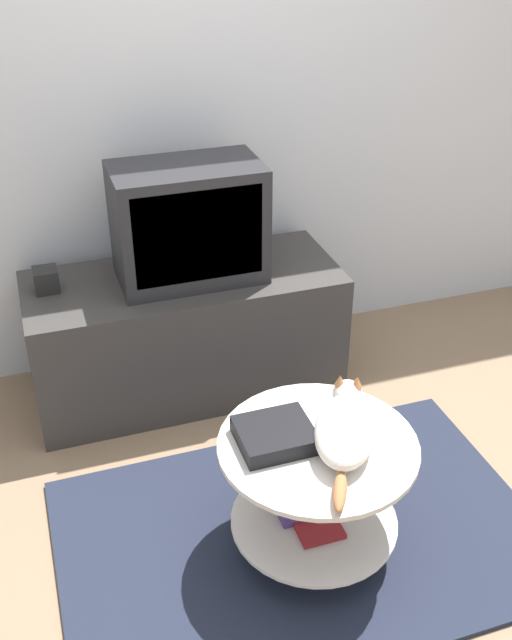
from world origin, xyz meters
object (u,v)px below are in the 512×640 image
object	(u,v)px
tv	(188,223)
speaker	(46,280)
cat	(345,428)
dvd_box	(275,435)

from	to	relation	value
tv	speaker	distance (m)	0.62
tv	cat	world-z (taller)	tv
tv	dvd_box	distance (m)	1.07
tv	speaker	bearing A→B (deg)	173.75
speaker	cat	size ratio (longest dim) A/B	0.19
speaker	dvd_box	xyz separation A→B (m)	(0.59, -1.09, -0.10)
speaker	cat	xyz separation A→B (m)	(0.80, -1.16, -0.07)
tv	cat	bearing A→B (deg)	-79.01
speaker	dvd_box	world-z (taller)	speaker
cat	speaker	bearing A→B (deg)	61.59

